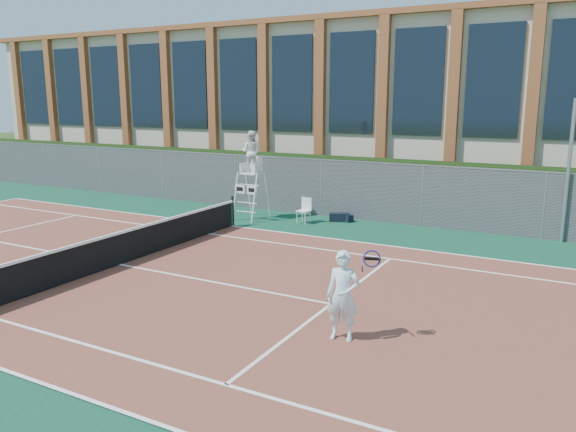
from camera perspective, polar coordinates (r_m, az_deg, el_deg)
The scene contains 13 objects.
ground at distance 16.25m, azimuth -16.73°, elevation -4.84°, with size 120.00×120.00×0.00m, color #233814.
apron at distance 16.93m, azimuth -14.34°, elevation -4.02°, with size 36.00×20.00×0.01m, color #0E3E28.
tennis_court at distance 16.24m, azimuth -16.74°, elevation -4.77°, with size 23.77×10.97×0.02m, color brown.
tennis_net at distance 16.11m, azimuth -16.84°, elevation -3.01°, with size 0.10×11.30×1.10m.
fence at distance 22.90m, azimuth -1.18°, elevation 3.23°, with size 40.00×0.06×2.20m, color #595E60, non-canonical shape.
hedge at distance 23.94m, azimuth 0.25°, elevation 3.60°, with size 40.00×1.40×2.20m, color black.
building at distance 30.93m, azimuth 7.36°, elevation 11.03°, with size 45.00×10.60×8.22m.
steel_pole at distance 19.72m, azimuth 26.58°, elevation 4.02°, with size 0.12×0.12×4.54m, color #9EA0A5.
umpire_chair at distance 21.28m, azimuth -3.74°, elevation 6.28°, with size 0.95×1.46×3.39m.
plastic_chair at distance 20.74m, azimuth 1.75°, elevation 0.81°, with size 0.48×0.48×0.94m.
sports_bag_near at distance 21.11m, azimuth 5.23°, elevation -0.12°, with size 0.75×0.30×0.32m, color black.
sports_bag_far at distance 21.20m, azimuth 5.77°, elevation -0.16°, with size 0.66×0.29×0.27m, color black.
tennis_player at distance 10.67m, azimuth 5.62°, elevation -8.04°, with size 0.99×0.70×1.75m.
Camera 1 is at (11.20, -10.88, 4.52)m, focal length 35.00 mm.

